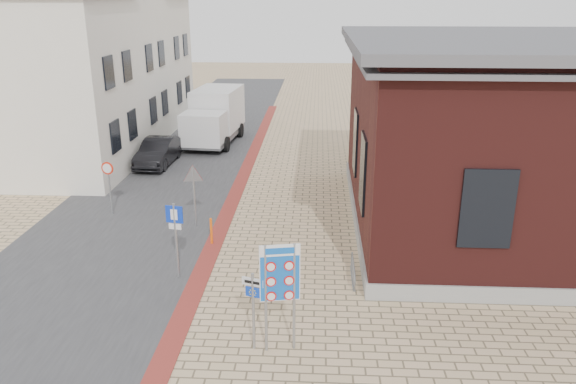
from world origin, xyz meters
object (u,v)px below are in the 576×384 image
(essen_sign, at_px, (253,301))
(parking_sign, at_px, (175,228))
(sedan, at_px, (158,152))
(bollard, at_px, (211,231))
(border_sign, at_px, (280,276))
(box_truck, at_px, (214,116))

(essen_sign, relative_size, parking_sign, 0.85)
(sedan, height_order, parking_sign, parking_sign)
(parking_sign, bearing_deg, sedan, 117.68)
(parking_sign, height_order, bollard, parking_sign)
(sedan, xyz_separation_m, border_sign, (7.20, -15.37, 1.32))
(sedan, bearing_deg, essen_sign, -64.66)
(parking_sign, xyz_separation_m, bollard, (0.56, 2.47, -1.15))
(essen_sign, bearing_deg, parking_sign, 145.85)
(essen_sign, height_order, bollard, essen_sign)
(box_truck, xyz_separation_m, bollard, (2.36, -14.01, -1.10))
(sedan, xyz_separation_m, parking_sign, (3.86, -11.87, 0.95))
(sedan, height_order, box_truck, box_truck)
(parking_sign, bearing_deg, border_sign, -36.70)
(sedan, bearing_deg, bollard, -62.58)
(essen_sign, distance_m, parking_sign, 4.43)
(parking_sign, bearing_deg, bollard, 86.80)
(essen_sign, bearing_deg, box_truck, 120.87)
(border_sign, relative_size, bollard, 2.93)
(border_sign, bearing_deg, essen_sign, 169.26)
(box_truck, bearing_deg, border_sign, -70.35)
(box_truck, relative_size, bollard, 6.34)
(border_sign, bearing_deg, box_truck, 93.68)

